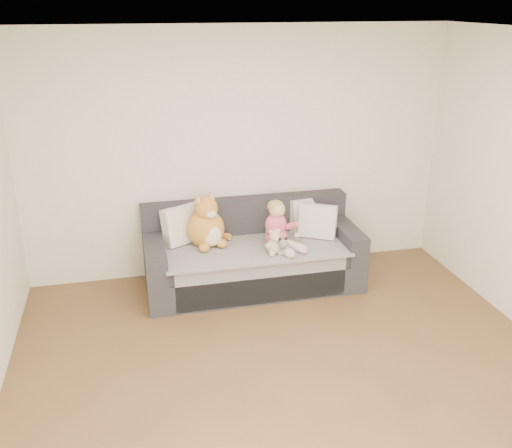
{
  "coord_description": "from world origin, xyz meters",
  "views": [
    {
      "loc": [
        -1.15,
        -3.21,
        2.81
      ],
      "look_at": [
        0.04,
        1.87,
        0.75
      ],
      "focal_mm": 40.0,
      "sensor_mm": 36.0,
      "label": 1
    }
  ],
  "objects_px": {
    "plush_cat": "(207,226)",
    "sippy_cup": "(270,245)",
    "sofa": "(252,257)",
    "toddler": "(278,227)",
    "teddy_bear": "(275,244)"
  },
  "relations": [
    {
      "from": "plush_cat",
      "to": "sippy_cup",
      "type": "distance_m",
      "value": 0.67
    },
    {
      "from": "sofa",
      "to": "plush_cat",
      "type": "bearing_deg",
      "value": 175.19
    },
    {
      "from": "toddler",
      "to": "sippy_cup",
      "type": "height_order",
      "value": "toddler"
    },
    {
      "from": "plush_cat",
      "to": "sippy_cup",
      "type": "xyz_separation_m",
      "value": [
        0.59,
        -0.28,
        -0.15
      ]
    },
    {
      "from": "plush_cat",
      "to": "teddy_bear",
      "type": "height_order",
      "value": "plush_cat"
    },
    {
      "from": "sofa",
      "to": "toddler",
      "type": "xyz_separation_m",
      "value": [
        0.24,
        -0.15,
        0.37
      ]
    },
    {
      "from": "sofa",
      "to": "teddy_bear",
      "type": "xyz_separation_m",
      "value": [
        0.16,
        -0.33,
        0.27
      ]
    },
    {
      "from": "toddler",
      "to": "sippy_cup",
      "type": "bearing_deg",
      "value": -164.41
    },
    {
      "from": "sofa",
      "to": "toddler",
      "type": "bearing_deg",
      "value": -31.26
    },
    {
      "from": "sofa",
      "to": "teddy_bear",
      "type": "height_order",
      "value": "sofa"
    },
    {
      "from": "sofa",
      "to": "plush_cat",
      "type": "relative_size",
      "value": 3.79
    },
    {
      "from": "teddy_bear",
      "to": "sofa",
      "type": "bearing_deg",
      "value": 106.98
    },
    {
      "from": "sofa",
      "to": "toddler",
      "type": "height_order",
      "value": "toddler"
    },
    {
      "from": "plush_cat",
      "to": "teddy_bear",
      "type": "relative_size",
      "value": 2.21
    },
    {
      "from": "toddler",
      "to": "sofa",
      "type": "bearing_deg",
      "value": 125.64
    }
  ]
}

